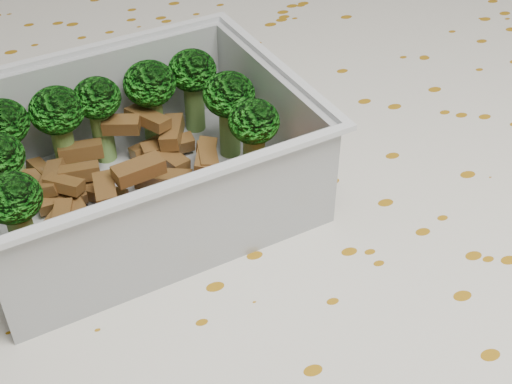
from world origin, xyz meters
name	(u,v)px	position (x,y,z in m)	size (l,w,h in m)	color
dining_table	(250,339)	(0.00, 0.00, 0.67)	(1.40, 0.90, 0.75)	brown
tablecloth	(249,283)	(0.00, 0.00, 0.72)	(1.46, 0.96, 0.19)	silver
lunch_container	(135,171)	(-0.05, 0.05, 0.78)	(0.20, 0.16, 0.06)	silver
broccoli_florets	(118,120)	(-0.05, 0.07, 0.80)	(0.16, 0.11, 0.05)	#608C3F
meat_pile	(115,171)	(-0.06, 0.06, 0.77)	(0.11, 0.08, 0.03)	brown
sausage	(172,214)	(-0.04, 0.01, 0.78)	(0.16, 0.04, 0.03)	#BF401D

